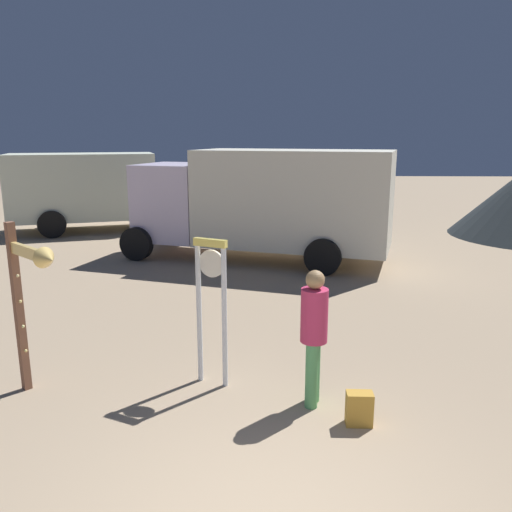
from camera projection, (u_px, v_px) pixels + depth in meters
standing_clock at (211, 297)px, 6.80m from camera, size 0.46×0.26×2.01m
arrow_sign at (29, 285)px, 6.30m from camera, size 0.98×0.87×2.25m
person_near_clock at (314, 331)px, 6.29m from camera, size 0.33×0.33×1.74m
backpack at (359, 409)px, 6.01m from camera, size 0.31×0.22×0.41m
box_truck_near at (265, 200)px, 13.70m from camera, size 7.37×4.11×2.94m
box_truck_far at (104, 188)px, 18.20m from camera, size 7.13×4.29×2.69m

